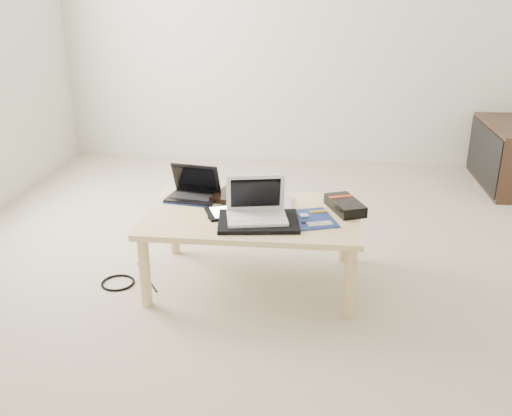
# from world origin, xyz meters

# --- Properties ---
(ground) EXTENTS (4.00, 4.00, 0.00)m
(ground) POSITION_xyz_m (0.00, 0.00, 0.00)
(ground) COLOR #B7AF94
(ground) RESTS_ON ground
(coffee_table) EXTENTS (1.10, 0.70, 0.40)m
(coffee_table) POSITION_xyz_m (-0.07, -0.33, 0.35)
(coffee_table) COLOR #E8C48B
(coffee_table) RESTS_ON ground
(media_cabinet) EXTENTS (0.41, 0.90, 0.50)m
(media_cabinet) POSITION_xyz_m (1.77, 1.45, 0.25)
(media_cabinet) COLOR #3C2618
(media_cabinet) RESTS_ON ground
(book) EXTENTS (0.35, 0.31, 0.03)m
(book) POSITION_xyz_m (-0.15, -0.13, 0.41)
(book) COLOR black
(book) RESTS_ON coffee_table
(netbook) EXTENTS (0.30, 0.24, 0.19)m
(netbook) POSITION_xyz_m (-0.41, -0.15, 0.44)
(netbook) COLOR black
(netbook) RESTS_ON coffee_table
(tablet) EXTENTS (0.30, 0.27, 0.01)m
(tablet) POSITION_xyz_m (-0.18, -0.34, 0.41)
(tablet) COLOR black
(tablet) RESTS_ON coffee_table
(remote) EXTENTS (0.07, 0.24, 0.02)m
(remote) POSITION_xyz_m (0.11, -0.21, 0.41)
(remote) COLOR #A9A9AD
(remote) RESTS_ON coffee_table
(neoprene_sleeve) EXTENTS (0.43, 0.33, 0.02)m
(neoprene_sleeve) POSITION_xyz_m (-0.02, -0.47, 0.41)
(neoprene_sleeve) COLOR black
(neoprene_sleeve) RESTS_ON coffee_table
(white_laptop) EXTENTS (0.33, 0.26, 0.21)m
(white_laptop) POSITION_xyz_m (-0.03, -0.44, 0.46)
(white_laptop) COLOR silver
(white_laptop) RESTS_ON neoprene_sleeve
(motherboard) EXTENTS (0.29, 0.32, 0.01)m
(motherboard) POSITION_xyz_m (0.24, -0.39, 0.40)
(motherboard) COLOR navy
(motherboard) RESTS_ON coffee_table
(gpu_box) EXTENTS (0.22, 0.29, 0.06)m
(gpu_box) POSITION_xyz_m (0.41, -0.25, 0.43)
(gpu_box) COLOR black
(gpu_box) RESTS_ON coffee_table
(cable_coil) EXTENTS (0.12, 0.12, 0.01)m
(cable_coil) POSITION_xyz_m (-0.24, -0.42, 0.41)
(cable_coil) COLOR black
(cable_coil) RESTS_ON coffee_table
(floor_cable_coil) EXTENTS (0.20, 0.20, 0.01)m
(floor_cable_coil) POSITION_xyz_m (-0.79, -0.44, 0.01)
(floor_cable_coil) COLOR black
(floor_cable_coil) RESTS_ON ground
(floor_cable_trail) EXTENTS (0.20, 0.31, 0.01)m
(floor_cable_trail) POSITION_xyz_m (-0.65, -0.36, 0.00)
(floor_cable_trail) COLOR black
(floor_cable_trail) RESTS_ON ground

